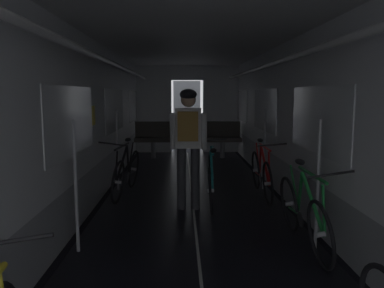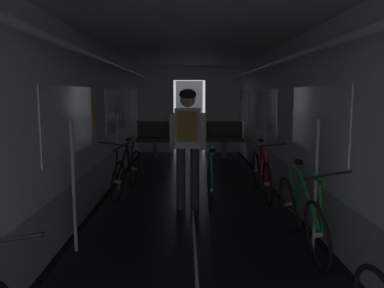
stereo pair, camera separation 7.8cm
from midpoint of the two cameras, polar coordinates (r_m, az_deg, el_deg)
name	(u,v)px [view 1 (the left image)]	position (r m, az deg, el deg)	size (l,w,h in m)	color
train_car_shell	(193,91)	(5.38, -0.22, 7.94)	(3.14, 12.34, 2.57)	black
bench_seat_far_left	(153,136)	(9.95, -6.06, 1.17)	(0.98, 0.51, 0.95)	gray
bench_seat_far_right	(222,136)	(9.97, 4.31, 1.21)	(0.98, 0.51, 0.95)	gray
bicycle_red	(261,173)	(6.27, 10.04, -4.34)	(0.44, 1.69, 0.95)	black
bicycle_black	(126,172)	(6.37, -10.20, -4.17)	(0.49, 1.69, 0.95)	black
bicycle_green	(303,213)	(4.34, 15.88, -9.89)	(0.44, 1.69, 0.96)	black
person_cyclist_aisle	(188,136)	(5.36, -0.98, 1.24)	(0.54, 0.40, 1.73)	#2D2D33
bicycle_teal_in_aisle	(211,179)	(5.75, 2.46, -5.29)	(0.44, 1.69, 0.95)	black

